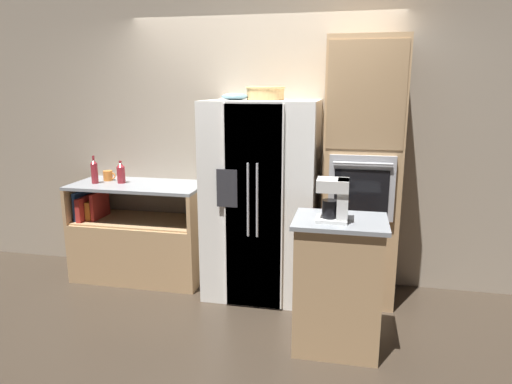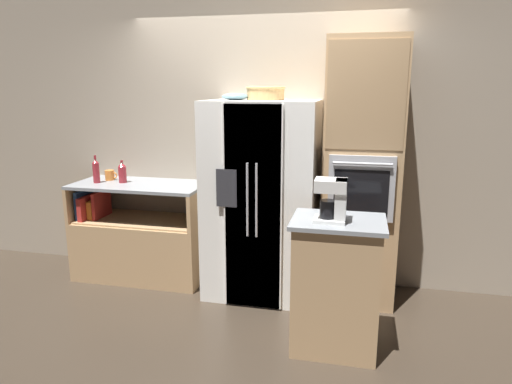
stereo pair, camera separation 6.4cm
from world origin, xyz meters
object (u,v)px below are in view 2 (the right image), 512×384
Objects in this scene: wall_oven at (362,174)px; bottle_tall at (96,171)px; wicker_basket at (266,93)px; bottle_short at (122,172)px; refrigerator at (262,200)px; fruit_bowl at (235,96)px; coffee_maker at (334,199)px; mug at (110,175)px.

wall_oven reaches higher than bottle_tall.
wicker_basket is 1.62m from bottle_short.
bottle_tall is (-1.67, -0.02, -0.75)m from wicker_basket.
refrigerator is 7.43× the size of fruit_bowl.
refrigerator is at bearing -174.84° from wall_oven.
bottle_short is at bearing 178.17° from wicker_basket.
bottle_tall is 2.49m from coffee_maker.
wall_oven is at bearing 1.59° from bottle_tall.
fruit_bowl reaches higher than bottle_tall.
wicker_basket is (-0.83, -0.05, 0.68)m from wall_oven.
coffee_maker is (2.27, -1.03, 0.13)m from mug.
wicker_basket is 1.25× the size of bottle_tall.
refrigerator is 0.93m from fruit_bowl.
wall_oven is (0.86, 0.08, 0.26)m from refrigerator.
wicker_basket reaches higher than coffee_maker.
wall_oven is 1.27m from fruit_bowl.
fruit_bowl reaches higher than refrigerator.
mug is 2.49m from coffee_maker.
bottle_short is at bearing -23.70° from mug.
bottle_short is at bearing 175.54° from fruit_bowl.
bottle_tall is (-1.65, 0.01, 0.19)m from refrigerator.
wicker_basket is 1.15× the size of coffee_maker.
bottle_short is (-1.43, 0.05, -0.76)m from wicker_basket.
fruit_bowl reaches higher than bottle_short.
refrigerator reaches higher than bottle_short.
wall_oven is 8.37× the size of bottle_tall.
fruit_bowl is 0.81× the size of coffee_maker.
fruit_bowl is 1.38m from bottle_short.
wicker_basket is 1.53× the size of bottle_short.
bottle_tall is 0.92× the size of coffee_maker.
bottle_tall is 0.17m from mug.
refrigerator is 1.14m from coffee_maker.
bottle_short reaches higher than mug.
coffee_maker is at bearing -43.15° from fruit_bowl.
bottle_short is at bearing -179.94° from wall_oven.
refrigerator is 6.49× the size of bottle_tall.
wall_oven is at bearing 3.30° from wicker_basket.
bottle_short is at bearing 176.94° from refrigerator.
wall_oven is 6.71× the size of wicker_basket.
fruit_bowl is 0.87× the size of bottle_tall.
bottle_tall is 0.25m from bottle_short.
wall_oven is at bearing 4.91° from fruit_bowl.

